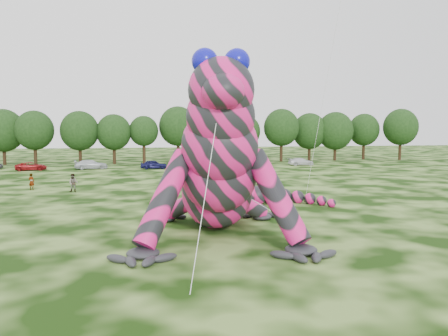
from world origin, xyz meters
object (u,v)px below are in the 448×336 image
inflatable_gecko (216,145)px  car_2 (31,166)px  tree_6 (35,138)px  car_5 (215,163)px  tree_7 (80,138)px  car_4 (154,164)px  car_7 (301,162)px  car_6 (241,162)px  spectator_2 (207,174)px  tree_5 (4,137)px  tree_15 (335,136)px  car_3 (91,164)px  spectator_5 (196,184)px  tree_13 (281,135)px  spectator_1 (73,183)px  tree_8 (114,139)px  spectator_0 (31,182)px  tree_9 (144,140)px  spectator_3 (216,173)px  tree_12 (245,138)px  tree_16 (364,137)px  tree_14 (310,137)px  tree_10 (178,134)px  tree_17 (400,134)px

inflatable_gecko → car_2: inflatable_gecko is taller
tree_6 → car_5: bearing=-14.6°
tree_7 → car_4: size_ratio=2.28×
car_7 → car_5: bearing=87.7°
car_6 → spectator_2: size_ratio=2.79×
tree_5 → inflatable_gecko: bearing=-61.6°
tree_15 → car_3: bearing=-167.4°
car_2 → car_3: (8.76, 0.64, 0.10)m
car_5 → spectator_5: spectator_5 is taller
tree_13 → car_4: 27.24m
tree_13 → car_2: size_ratio=2.20×
tree_5 → spectator_1: (17.19, -36.10, -3.95)m
tree_6 → tree_8: size_ratio=1.06×
car_2 → spectator_5: size_ratio=2.52×
tree_5 → spectator_0: bearing=-69.5°
car_5 → spectator_2: 19.55m
tree_8 → tree_9: size_ratio=1.03×
spectator_3 → car_5: bearing=-100.1°
tree_5 → tree_13: 50.27m
tree_7 → tree_5: bearing=172.9°
tree_12 → tree_16: size_ratio=0.96×
inflatable_gecko → car_5: (6.86, 44.01, -4.76)m
car_3 → spectator_2: bearing=-148.0°
tree_8 → car_7: tree_8 is taller
spectator_1 → spectator_2: (14.81, 7.26, -0.12)m
tree_14 → car_7: bearing=-117.9°
inflatable_gecko → tree_16: (39.52, 54.63, -0.74)m
tree_7 → car_7: tree_7 is taller
tree_5 → spectator_5: bearing=-53.1°
tree_10 → inflatable_gecko: bearing=-91.6°
car_3 → tree_6: bearing=39.1°
tree_5 → spectator_1: bearing=-64.5°
tree_8 → car_6: tree_8 is taller
car_3 → spectator_5: size_ratio=2.78×
tree_9 → tree_14: 32.43m
tree_8 → car_2: (-11.73, -10.03, -3.83)m
tree_7 → car_3: bearing=-72.5°
tree_9 → car_7: (26.80, -9.19, -3.70)m
tree_6 → car_5: (30.34, -7.93, -4.09)m
spectator_0 → tree_6: bearing=-54.9°
tree_6 → tree_17: tree_17 is taller
car_6 → car_7: 10.55m
tree_16 → car_6: size_ratio=2.03×
spectator_2 → tree_7: bearing=-129.5°
car_3 → tree_14: bearing=-84.4°
car_2 → car_5: 28.78m
tree_6 → car_4: (20.13, -10.52, -4.04)m
tree_13 → tree_15: bearing=3.3°
tree_17 → tree_5: bearing=178.6°
tree_14 → car_5: (-20.68, -9.97, -4.04)m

